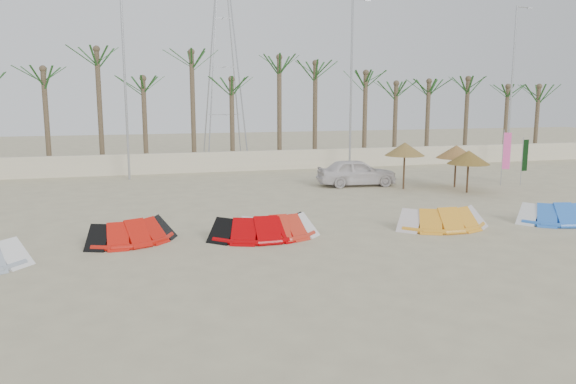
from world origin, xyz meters
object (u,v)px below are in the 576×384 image
object	(u,v)px
kite_blue	(554,212)
car	(357,172)
parasol_mid	(469,157)
parasol_left	(405,149)
parasol_right	(456,152)
kite_orange	(439,216)
kite_red_left	(133,229)
kite_red_right	(275,225)
kite_red_mid	(261,225)

from	to	relation	value
kite_blue	car	world-z (taller)	car
parasol_mid	car	bearing A→B (deg)	142.01
parasol_left	parasol_right	size ratio (longest dim) A/B	1.09
kite_blue	parasol_mid	world-z (taller)	parasol_mid
kite_orange	parasol_mid	world-z (taller)	parasol_mid
parasol_left	parasol_mid	xyz separation A→B (m)	(2.64, -1.89, -0.31)
kite_red_left	kite_orange	size ratio (longest dim) A/B	0.99
kite_red_left	kite_red_right	bearing A→B (deg)	-6.83
kite_red_right	parasol_right	size ratio (longest dim) A/B	1.31
kite_red_mid	car	distance (m)	12.32
kite_orange	parasol_left	distance (m)	8.95
kite_orange	parasol_right	bearing A→B (deg)	55.21
kite_red_mid	parasol_left	bearing A→B (deg)	39.98
kite_red_left	parasol_right	bearing A→B (deg)	23.40
parasol_left	parasol_mid	world-z (taller)	parasol_left
kite_red_right	parasol_mid	world-z (taller)	parasol_mid
parasol_left	parasol_right	xyz separation A→B (m)	(2.97, -0.19, -0.20)
kite_red_mid	car	bearing A→B (deg)	52.22
kite_red_right	car	xyz separation A→B (m)	(7.07, 9.82, 0.32)
kite_red_mid	parasol_left	distance (m)	12.57
kite_red_mid	kite_blue	world-z (taller)	same
kite_blue	kite_red_left	bearing A→B (deg)	175.48
kite_red_left	kite_red_mid	world-z (taller)	same
kite_red_mid	kite_orange	size ratio (longest dim) A/B	1.05
kite_red_mid	parasol_mid	xyz separation A→B (m)	(12.18, 6.11, 1.40)
kite_red_right	kite_orange	bearing A→B (deg)	-2.37
parasol_left	kite_blue	bearing A→B (deg)	-76.55
kite_red_left	parasol_left	distance (m)	15.93
kite_blue	parasol_left	world-z (taller)	parasol_left
kite_orange	kite_blue	bearing A→B (deg)	-4.98
parasol_mid	kite_red_mid	bearing A→B (deg)	-153.34
parasol_left	parasol_right	world-z (taller)	parasol_left
kite_red_mid	parasol_left	world-z (taller)	parasol_left
kite_red_mid	kite_blue	bearing A→B (deg)	-3.80
parasol_left	parasol_mid	distance (m)	3.26
parasol_mid	car	world-z (taller)	parasol_mid
kite_red_right	kite_blue	world-z (taller)	same
kite_red_mid	kite_red_left	bearing A→B (deg)	173.61
kite_red_left	parasol_left	xyz separation A→B (m)	(13.95, 7.51, 1.72)
parasol_mid	parasol_right	world-z (taller)	parasol_right
car	parasol_left	bearing A→B (deg)	-126.57
kite_blue	parasol_left	distance (m)	9.18
kite_red_left	kite_red_right	distance (m)	4.92
kite_red_right	parasol_mid	size ratio (longest dim) A/B	1.38
kite_red_right	parasol_right	xyz separation A→B (m)	(12.03, 7.90, 1.52)
kite_red_left	kite_blue	world-z (taller)	same
kite_red_mid	parasol_mid	size ratio (longest dim) A/B	1.70
parasol_left	kite_red_right	bearing A→B (deg)	-138.26
car	kite_orange	bearing A→B (deg)	-179.65
kite_orange	kite_blue	world-z (taller)	same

